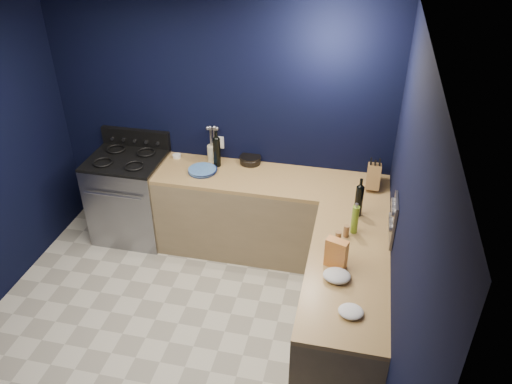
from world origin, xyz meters
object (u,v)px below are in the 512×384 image
(knife_block, at_px, (373,176))
(crouton_bag, at_px, (336,253))
(gas_range, at_px, (131,198))
(plate_stack, at_px, (202,170))
(utensil_crock, at_px, (214,153))

(knife_block, xyz_separation_m, crouton_bag, (-0.25, -1.24, 0.01))
(gas_range, xyz_separation_m, plate_stack, (0.84, -0.01, 0.46))
(crouton_bag, bearing_deg, knife_block, 97.70)
(utensil_crock, height_order, crouton_bag, crouton_bag)
(gas_range, xyz_separation_m, crouton_bag, (2.26, -1.17, 0.56))
(plate_stack, xyz_separation_m, utensil_crock, (0.05, 0.27, 0.07))
(gas_range, distance_m, utensil_crock, 1.06)
(gas_range, relative_size, knife_block, 4.01)
(gas_range, bearing_deg, knife_block, 1.63)
(gas_range, xyz_separation_m, knife_block, (2.51, 0.07, 0.55))
(plate_stack, height_order, utensil_crock, utensil_crock)
(utensil_crock, relative_size, crouton_bag, 0.69)
(utensil_crock, xyz_separation_m, knife_block, (1.63, -0.18, 0.03))
(gas_range, height_order, crouton_bag, crouton_bag)
(utensil_crock, bearing_deg, knife_block, -6.36)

